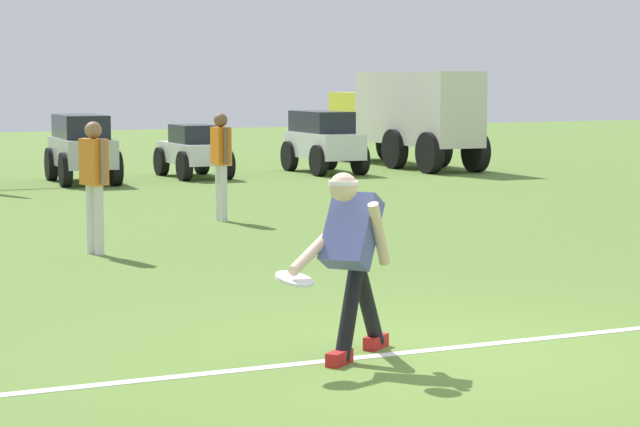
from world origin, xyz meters
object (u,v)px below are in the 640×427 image
(frisbee_thrower, at_px, (352,253))
(parked_car_slot_d, at_px, (82,146))
(frisbee_in_flight, at_px, (294,279))
(teammate_near_sideline, at_px, (94,175))
(box_truck, at_px, (406,114))
(teammate_midfield, at_px, (221,156))
(parked_car_slot_f, at_px, (323,140))
(parked_car_slot_e, at_px, (193,150))

(frisbee_thrower, bearing_deg, parked_car_slot_d, 80.81)
(frisbee_in_flight, distance_m, parked_car_slot_d, 16.52)
(teammate_near_sideline, bearing_deg, frisbee_thrower, -89.21)
(frisbee_in_flight, height_order, box_truck, box_truck)
(parked_car_slot_d, bearing_deg, teammate_midfield, -90.46)
(parked_car_slot_d, height_order, box_truck, box_truck)
(parked_car_slot_f, height_order, box_truck, box_truck)
(parked_car_slot_d, bearing_deg, frisbee_thrower, -99.19)
(teammate_near_sideline, relative_size, parked_car_slot_f, 0.63)
(parked_car_slot_d, relative_size, parked_car_slot_f, 1.01)
(box_truck, bearing_deg, parked_car_slot_f, -161.18)
(teammate_midfield, distance_m, box_truck, 11.73)
(parked_car_slot_f, relative_size, box_truck, 0.41)
(frisbee_in_flight, distance_m, teammate_near_sideline, 6.36)
(teammate_near_sideline, xyz_separation_m, parked_car_slot_e, (5.13, 10.12, -0.38))
(parked_car_slot_f, bearing_deg, box_truck, 18.82)
(teammate_near_sideline, bearing_deg, box_truck, 45.58)
(frisbee_in_flight, xyz_separation_m, parked_car_slot_d, (3.13, 16.22, 0.07))
(teammate_near_sideline, distance_m, parked_car_slot_e, 11.35)
(parked_car_slot_d, xyz_separation_m, box_truck, (8.06, 1.09, 0.51))
(parked_car_slot_e, bearing_deg, parked_car_slot_f, -0.70)
(frisbee_in_flight, relative_size, teammate_midfield, 0.24)
(frisbee_thrower, distance_m, frisbee_in_flight, 0.56)
(parked_car_slot_d, relative_size, parked_car_slot_e, 1.11)
(parked_car_slot_f, bearing_deg, frisbee_in_flight, -117.60)
(parked_car_slot_e, height_order, box_truck, box_truck)
(parked_car_slot_d, xyz_separation_m, parked_car_slot_f, (5.45, 0.20, 0.00))
(teammate_midfield, bearing_deg, frisbee_thrower, -106.27)
(frisbee_thrower, bearing_deg, teammate_midfield, 73.73)
(frisbee_in_flight, height_order, parked_car_slot_d, parked_car_slot_d)
(teammate_midfield, xyz_separation_m, parked_car_slot_f, (5.51, 7.57, -0.22))
(frisbee_thrower, relative_size, box_truck, 0.23)
(frisbee_thrower, height_order, teammate_near_sideline, teammate_near_sideline)
(teammate_midfield, height_order, parked_car_slot_f, teammate_midfield)
(parked_car_slot_e, bearing_deg, frisbee_thrower, -107.17)
(frisbee_thrower, relative_size, parked_car_slot_e, 0.62)
(teammate_near_sideline, relative_size, teammate_midfield, 1.00)
(teammate_midfield, relative_size, parked_car_slot_f, 0.63)
(teammate_midfield, bearing_deg, parked_car_slot_e, 71.80)
(parked_car_slot_e, bearing_deg, box_truck, 8.64)
(parked_car_slot_e, height_order, parked_car_slot_f, parked_car_slot_f)
(parked_car_slot_e, bearing_deg, frisbee_in_flight, -108.72)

